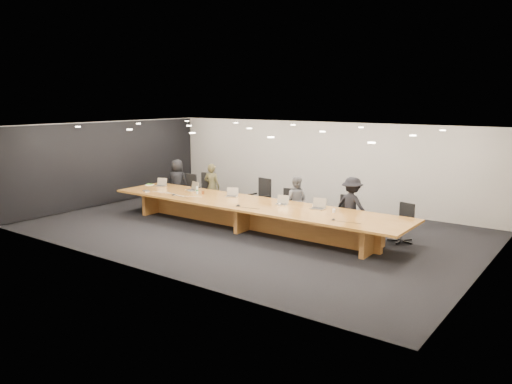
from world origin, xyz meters
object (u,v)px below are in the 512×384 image
person_b (212,187)px  chair_mid_left (259,198)px  person_c (296,200)px  person_a (177,182)px  chair_left (205,191)px  laptop_d (282,200)px  paper_cup_near (279,205)px  laptop_c (231,192)px  person_d (352,206)px  amber_mug (203,193)px  paper_cup_far (334,211)px  mic_center (238,205)px  mic_left (174,195)px  laptop_b (191,186)px  water_bottle (197,190)px  laptop_e (318,204)px  chair_right (345,214)px  laptop_a (160,182)px  chair_far_left (187,190)px  chair_mid_right (288,206)px  conference_table (250,211)px  mic_right (333,219)px  chair_far_right (402,223)px  av_box (146,191)px

person_b → chair_mid_left: bearing=168.7°
person_c → person_a: bearing=-16.3°
chair_left → laptop_d: 3.61m
chair_mid_left → person_a: (-3.38, -0.06, 0.16)m
paper_cup_near → laptop_d: bearing=106.2°
laptop_c → person_d: bearing=-9.6°
laptop_c → amber_mug: 0.96m
paper_cup_far → mic_center: 2.55m
mic_left → mic_center: size_ratio=1.02×
person_a → person_c: 4.70m
chair_left → laptop_b: bearing=-96.2°
person_a → water_bottle: size_ratio=7.05×
person_b → laptop_e: size_ratio=4.17×
mic_left → chair_right: bearing=19.1°
person_b → laptop_a: bearing=18.8°
laptop_b → paper_cup_far: size_ratio=3.90×
person_b → amber_mug: size_ratio=15.15×
water_bottle → chair_mid_left: bearing=39.7°
person_b → laptop_d: person_b is taller
chair_far_left → chair_mid_left: (2.90, 0.10, 0.06)m
chair_right → laptop_e: laptop_e is taller
laptop_a → laptop_e: bearing=-20.0°
chair_left → laptop_e: bearing=-24.3°
chair_mid_left → person_c: bearing=9.1°
chair_left → paper_cup_near: bearing=-31.2°
mic_center → paper_cup_far: bearing=17.8°
chair_mid_right → laptop_e: 1.67m
laptop_c → mic_left: bearing=-175.3°
chair_left → amber_mug: 1.28m
person_a → laptop_d: person_a is taller
conference_table → laptop_b: bearing=171.5°
laptop_e → mic_right: laptop_e is taller
chair_mid_left → chair_far_right: (4.43, -0.06, -0.10)m
chair_right → person_d: (0.18, 0.03, 0.25)m
person_a → laptop_a: (0.09, -0.85, 0.12)m
chair_mid_right → paper_cup_far: (1.95, -0.92, 0.29)m
chair_far_left → chair_left: (0.86, -0.04, 0.06)m
amber_mug → chair_mid_right: bearing=23.8°
chair_mid_left → person_a: bearing=-168.1°
person_a → paper_cup_near: person_a is taller
paper_cup_near → mic_center: paper_cup_near is taller
person_c → mic_center: size_ratio=10.26×
laptop_d → water_bottle: size_ratio=1.48×
chair_mid_left → mic_left: bearing=-125.7°
chair_far_right → av_box: chair_far_right is taller
chair_left → chair_far_right: size_ratio=1.20×
chair_mid_left → laptop_c: 1.02m
chair_mid_left → laptop_e: (2.51, -0.90, 0.29)m
chair_mid_right → mic_left: 3.37m
conference_table → amber_mug: (-1.86, 0.16, 0.28)m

